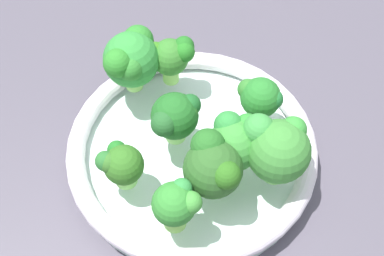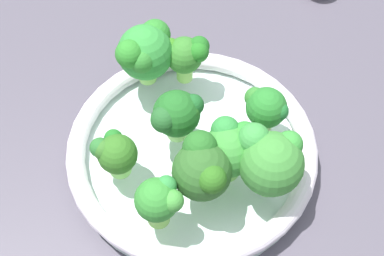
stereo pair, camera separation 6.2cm
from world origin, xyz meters
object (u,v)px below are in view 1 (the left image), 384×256
object	(u,v)px
bowl	(192,152)
broccoli_floret_1	(176,204)
broccoli_floret_7	(120,164)
broccoli_floret_5	(175,117)
broccoli_floret_3	(131,59)
broccoli_floret_2	(260,98)
broccoli_floret_6	(235,142)
broccoli_floret_8	(277,149)
broccoli_floret_0	(172,56)
broccoli_floret_4	(213,167)

from	to	relation	value
bowl	broccoli_floret_1	size ratio (longest dim) A/B	4.46
broccoli_floret_7	broccoli_floret_5	bearing A→B (deg)	14.70
broccoli_floret_3	broccoli_floret_2	bearing A→B (deg)	-46.98
broccoli_floret_1	broccoli_floret_6	world-z (taller)	broccoli_floret_6
broccoli_floret_2	broccoli_floret_8	size ratio (longest dim) A/B	0.72
broccoli_floret_1	broccoli_floret_6	distance (cm)	9.36
broccoli_floret_0	broccoli_floret_1	bearing A→B (deg)	-117.61
broccoli_floret_1	broccoli_floret_2	distance (cm)	16.51
broccoli_floret_0	broccoli_floret_5	world-z (taller)	broccoli_floret_5
broccoli_floret_5	broccoli_floret_7	distance (cm)	7.97
bowl	broccoli_floret_3	xyz separation A→B (cm)	(-1.91, 10.71, 6.91)
broccoli_floret_4	broccoli_floret_5	distance (cm)	7.98
broccoli_floret_7	broccoli_floret_8	world-z (taller)	broccoli_floret_8
broccoli_floret_3	broccoli_floret_4	xyz separation A→B (cm)	(0.73, -17.00, -0.05)
bowl	broccoli_floret_5	world-z (taller)	broccoli_floret_5
broccoli_floret_6	broccoli_floret_3	bearing A→B (deg)	106.22
broccoli_floret_1	broccoli_floret_5	distance (cm)	10.66
broccoli_floret_5	broccoli_floret_4	bearing A→B (deg)	-90.01
broccoli_floret_1	broccoli_floret_6	bearing A→B (deg)	19.82
broccoli_floret_7	broccoli_floret_8	xyz separation A→B (cm)	(14.49, -7.37, 1.65)
broccoli_floret_3	broccoli_floret_4	size ratio (longest dim) A/B	1.00
bowl	broccoli_floret_8	xyz separation A→B (cm)	(5.64, -7.76, 6.83)
broccoli_floret_3	broccoli_floret_5	bearing A→B (deg)	-85.38
broccoli_floret_3	broccoli_floret_5	world-z (taller)	broccoli_floret_3
broccoli_floret_6	broccoli_floret_8	size ratio (longest dim) A/B	0.89
broccoli_floret_2	broccoli_floret_5	distance (cm)	10.00
broccoli_floret_6	broccoli_floret_0	bearing A→B (deg)	89.53
broccoli_floret_2	broccoli_floret_7	world-z (taller)	broccoli_floret_2
broccoli_floret_0	broccoli_floret_4	size ratio (longest dim) A/B	0.80
broccoli_floret_3	bowl	bearing A→B (deg)	-79.92
bowl	broccoli_floret_2	distance (cm)	10.15
broccoli_floret_2	broccoli_floret_8	world-z (taller)	broccoli_floret_8
broccoli_floret_0	broccoli_floret_1	size ratio (longest dim) A/B	1.00
bowl	broccoli_floret_1	world-z (taller)	broccoli_floret_1
broccoli_floret_0	broccoli_floret_8	distance (cm)	17.36
broccoli_floret_8	broccoli_floret_2	bearing A→B (deg)	67.84
broccoli_floret_4	broccoli_floret_6	xyz separation A→B (cm)	(3.71, 1.73, -0.61)
bowl	broccoli_floret_5	bearing A→B (deg)	125.68
broccoli_floret_7	broccoli_floret_0	bearing A→B (deg)	40.17
bowl	broccoli_floret_3	bearing A→B (deg)	100.08
broccoli_floret_1	broccoli_floret_6	size ratio (longest dim) A/B	0.90
broccoli_floret_4	broccoli_floret_8	world-z (taller)	same
broccoli_floret_4	broccoli_floret_2	bearing A→B (deg)	30.54
broccoli_floret_0	broccoli_floret_1	distance (cm)	19.24
broccoli_floret_5	broccoli_floret_8	size ratio (longest dim) A/B	0.81
broccoli_floret_0	broccoli_floret_7	xyz separation A→B (cm)	(-11.50, -9.71, -0.95)
broccoli_floret_3	broccoli_floret_4	bearing A→B (deg)	-87.53
broccoli_floret_0	broccoli_floret_6	world-z (taller)	broccoli_floret_6
broccoli_floret_0	broccoli_floret_7	size ratio (longest dim) A/B	1.19
broccoli_floret_4	broccoli_floret_7	distance (cm)	9.83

